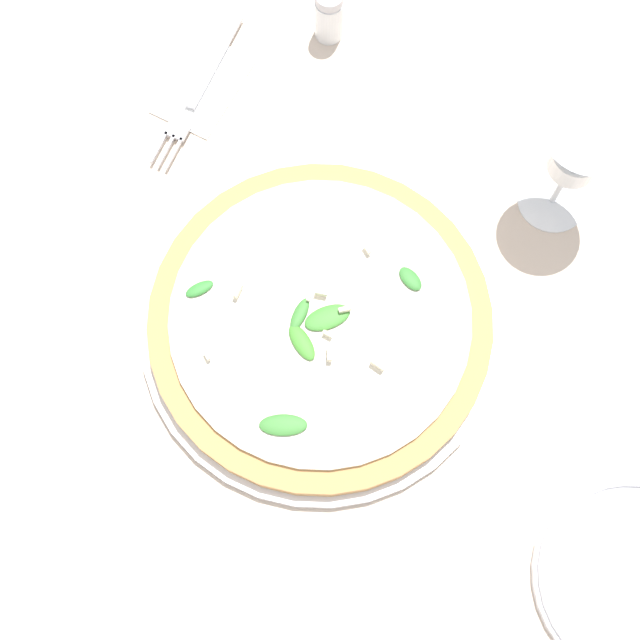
{
  "coord_description": "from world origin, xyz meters",
  "views": [
    {
      "loc": [
        0.27,
        0.06,
        0.86
      ],
      "look_at": [
        0.0,
        0.02,
        0.03
      ],
      "focal_mm": 50.0,
      "sensor_mm": 36.0,
      "label": 1
    }
  ],
  "objects_px": {
    "pizza_arugula_main": "(320,324)",
    "fork": "(200,88)",
    "wine_glass": "(578,155)",
    "shaker_pepper": "(329,15)",
    "side_plate_white": "(637,579)"
  },
  "relations": [
    {
      "from": "wine_glass",
      "to": "fork",
      "type": "height_order",
      "value": "wine_glass"
    },
    {
      "from": "pizza_arugula_main",
      "to": "fork",
      "type": "relative_size",
      "value": 1.78
    },
    {
      "from": "wine_glass",
      "to": "shaker_pepper",
      "type": "relative_size",
      "value": 2.14
    },
    {
      "from": "shaker_pepper",
      "to": "fork",
      "type": "bearing_deg",
      "value": -54.25
    },
    {
      "from": "wine_glass",
      "to": "fork",
      "type": "bearing_deg",
      "value": -101.67
    },
    {
      "from": "side_plate_white",
      "to": "shaker_pepper",
      "type": "bearing_deg",
      "value": -146.94
    },
    {
      "from": "fork",
      "to": "wine_glass",
      "type": "bearing_deg",
      "value": 93.74
    },
    {
      "from": "fork",
      "to": "side_plate_white",
      "type": "height_order",
      "value": "side_plate_white"
    },
    {
      "from": "pizza_arugula_main",
      "to": "fork",
      "type": "distance_m",
      "value": 0.31
    },
    {
      "from": "wine_glass",
      "to": "side_plate_white",
      "type": "height_order",
      "value": "wine_glass"
    },
    {
      "from": "pizza_arugula_main",
      "to": "wine_glass",
      "type": "relative_size",
      "value": 2.52
    },
    {
      "from": "pizza_arugula_main",
      "to": "fork",
      "type": "height_order",
      "value": "pizza_arugula_main"
    },
    {
      "from": "fork",
      "to": "side_plate_white",
      "type": "relative_size",
      "value": 1.06
    },
    {
      "from": "pizza_arugula_main",
      "to": "side_plate_white",
      "type": "bearing_deg",
      "value": 57.88
    },
    {
      "from": "pizza_arugula_main",
      "to": "side_plate_white",
      "type": "relative_size",
      "value": 1.89
    }
  ]
}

